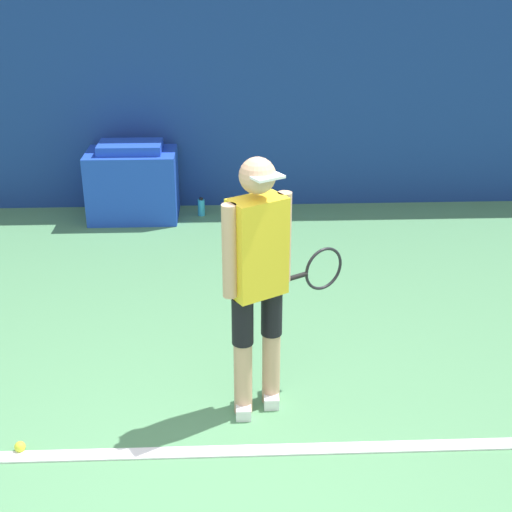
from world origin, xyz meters
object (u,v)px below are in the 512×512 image
Objects in this scene: tennis_player at (259,276)px; tennis_ball at (20,447)px; water_bottle at (201,207)px; covered_chair at (133,183)px.

tennis_player reaches higher than tennis_ball.
tennis_ball is at bearing 165.08° from tennis_player.
tennis_player reaches higher than water_bottle.
tennis_ball is at bearing -103.86° from water_bottle.
covered_chair is 0.81m from water_bottle.
water_bottle is at bearing 76.14° from tennis_ball.
tennis_ball is 4.15m from water_bottle.
tennis_ball is at bearing -93.57° from covered_chair.
tennis_player is at bearing -82.34° from water_bottle.
tennis_player is 1.80m from tennis_ball.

